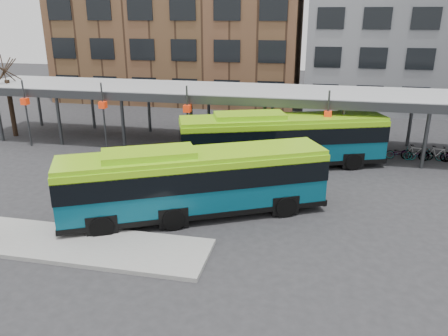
{
  "coord_description": "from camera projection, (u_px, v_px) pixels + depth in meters",
  "views": [
    {
      "loc": [
        5.26,
        -17.43,
        9.16
      ],
      "look_at": [
        0.92,
        2.91,
        1.8
      ],
      "focal_mm": 35.0,
      "sensor_mm": 36.0,
      "label": 1
    }
  ],
  "objects": [
    {
      "name": "bike_rack",
      "position": [
        429.0,
        154.0,
        28.63
      ],
      "size": [
        5.23,
        0.89,
        1.06
      ],
      "color": "slate",
      "rests_on": "ground"
    },
    {
      "name": "building_grey",
      "position": [
        434.0,
        5.0,
        43.18
      ],
      "size": [
        24.0,
        14.0,
        20.0
      ],
      "primitive_type": "cube",
      "color": "slate",
      "rests_on": "ground"
    },
    {
      "name": "bus_front",
      "position": [
        194.0,
        181.0,
        20.45
      ],
      "size": [
        12.28,
        7.91,
        3.42
      ],
      "rotation": [
        0.0,
        0.0,
        0.46
      ],
      "color": "#08495E",
      "rests_on": "ground"
    },
    {
      "name": "canopy",
      "position": [
        240.0,
        93.0,
        30.73
      ],
      "size": [
        40.0,
        6.53,
        4.8
      ],
      "color": "#999B9E",
      "rests_on": "ground"
    },
    {
      "name": "tree",
      "position": [
        11.0,
        105.0,
        33.95
      ],
      "size": [
        1.64,
        1.64,
        5.6
      ],
      "color": "black",
      "rests_on": "ground"
    },
    {
      "name": "boarding_island",
      "position": [
        47.0,
        241.0,
        18.44
      ],
      "size": [
        14.0,
        3.0,
        0.18
      ],
      "primitive_type": "cube",
      "color": "gray",
      "rests_on": "ground"
    },
    {
      "name": "ground",
      "position": [
        191.0,
        224.0,
        20.15
      ],
      "size": [
        120.0,
        120.0,
        0.0
      ],
      "primitive_type": "plane",
      "color": "#28282B",
      "rests_on": "ground"
    },
    {
      "name": "bus_rear",
      "position": [
        282.0,
        139.0,
        27.19
      ],
      "size": [
        12.86,
        6.88,
        3.5
      ],
      "rotation": [
        0.0,
        0.0,
        0.35
      ],
      "color": "#08495E",
      "rests_on": "ground"
    }
  ]
}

